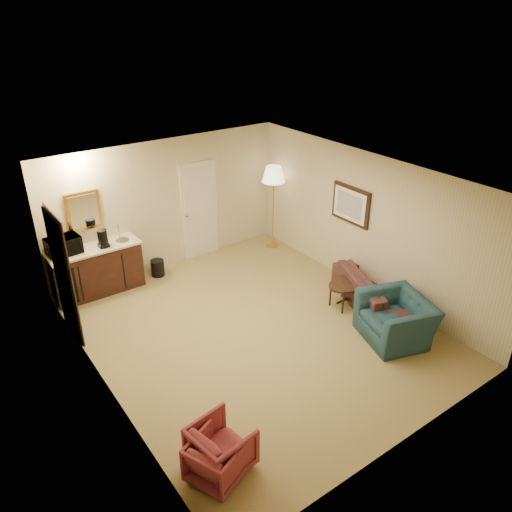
% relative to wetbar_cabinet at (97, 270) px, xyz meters
% --- Properties ---
extents(ground, '(6.00, 6.00, 0.00)m').
position_rel_wetbar_cabinet_xyz_m(ground, '(1.65, -2.72, -0.46)').
color(ground, '#9B894F').
rests_on(ground, ground).
extents(room_walls, '(5.02, 6.01, 2.61)m').
position_rel_wetbar_cabinet_xyz_m(room_walls, '(1.55, -1.95, 1.26)').
color(room_walls, beige).
rests_on(room_walls, ground).
extents(wetbar_cabinet, '(1.64, 0.58, 0.92)m').
position_rel_wetbar_cabinet_xyz_m(wetbar_cabinet, '(0.00, 0.00, 0.00)').
color(wetbar_cabinet, '#351811').
rests_on(wetbar_cabinet, ground).
extents(sofa, '(1.32, 2.11, 0.80)m').
position_rel_wetbar_cabinet_xyz_m(sofa, '(3.80, -3.36, -0.06)').
color(sofa, black).
rests_on(sofa, ground).
extents(teal_armchair, '(1.01, 1.26, 0.96)m').
position_rel_wetbar_cabinet_xyz_m(teal_armchair, '(3.36, -4.21, 0.02)').
color(teal_armchair, '#1B3B44').
rests_on(teal_armchair, ground).
extents(rose_chair_near, '(0.69, 0.72, 0.66)m').
position_rel_wetbar_cabinet_xyz_m(rose_chair_near, '(-0.25, -4.72, -0.13)').
color(rose_chair_near, '#93303F').
rests_on(rose_chair_near, ground).
extents(rose_chair_far, '(0.72, 0.74, 0.59)m').
position_rel_wetbar_cabinet_xyz_m(rose_chair_far, '(-0.38, -4.82, -0.17)').
color(rose_chair_far, '#93303F').
rests_on(rose_chair_far, ground).
extents(coffee_table, '(0.81, 0.55, 0.46)m').
position_rel_wetbar_cabinet_xyz_m(coffee_table, '(3.45, -3.06, -0.23)').
color(coffee_table, '#331E11').
rests_on(coffee_table, ground).
extents(floor_lamp, '(0.62, 0.62, 1.85)m').
position_rel_wetbar_cabinet_xyz_m(floor_lamp, '(3.85, -0.32, 0.46)').
color(floor_lamp, gold).
rests_on(floor_lamp, ground).
extents(waste_bin, '(0.30, 0.30, 0.33)m').
position_rel_wetbar_cabinet_xyz_m(waste_bin, '(1.16, -0.07, -0.29)').
color(waste_bin, black).
rests_on(waste_bin, ground).
extents(microwave, '(0.60, 0.37, 0.39)m').
position_rel_wetbar_cabinet_xyz_m(microwave, '(-0.50, 0.05, 0.65)').
color(microwave, black).
rests_on(microwave, wetbar_cabinet).
extents(coffee_maker, '(0.22, 0.22, 0.33)m').
position_rel_wetbar_cabinet_xyz_m(coffee_maker, '(0.16, -0.08, 0.63)').
color(coffee_maker, black).
rests_on(coffee_maker, wetbar_cabinet).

